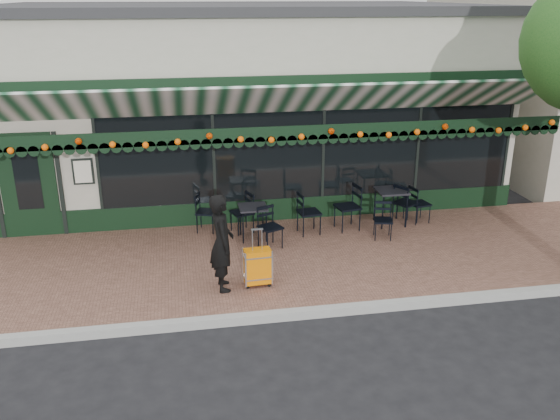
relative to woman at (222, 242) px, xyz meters
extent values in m
plane|color=black|center=(1.11, -0.90, -1.00)|extent=(80.00, 80.00, 0.00)
cube|color=brown|center=(1.11, 1.10, -0.93)|extent=(18.00, 4.00, 0.15)
cube|color=#9E9E99|center=(1.11, -0.98, -0.93)|extent=(18.00, 0.16, 0.15)
cube|color=#A9A692|center=(1.11, 7.10, 1.25)|extent=(12.00, 8.00, 4.50)
cube|color=black|center=(2.31, 3.08, 0.65)|extent=(9.20, 0.04, 2.00)
cube|color=black|center=(-3.69, 3.08, 0.25)|extent=(1.10, 0.07, 2.20)
cube|color=silver|center=(-2.59, 3.04, 0.50)|extent=(0.42, 0.04, 0.55)
cube|color=black|center=(1.11, 1.62, 1.46)|extent=(12.00, 0.03, 0.28)
cylinder|color=orange|center=(1.11, 1.56, 1.44)|extent=(11.60, 0.12, 0.12)
imported|color=black|center=(0.00, 0.00, 0.00)|extent=(0.45, 0.65, 1.71)
cube|color=orange|center=(0.60, -0.01, -0.48)|extent=(0.48, 0.28, 0.62)
cube|color=black|center=(0.60, -0.01, -0.82)|extent=(0.48, 0.28, 0.06)
cube|color=silver|center=(0.60, -0.01, 0.01)|extent=(0.21, 0.04, 0.38)
cube|color=black|center=(3.89, 2.40, -0.09)|extent=(0.64, 0.64, 0.04)
cylinder|color=black|center=(3.63, 2.13, -0.48)|extent=(0.03, 0.03, 0.75)
cylinder|color=black|center=(4.16, 2.13, -0.48)|extent=(0.03, 0.03, 0.75)
cylinder|color=black|center=(3.63, 2.66, -0.48)|extent=(0.03, 0.03, 0.75)
cylinder|color=black|center=(4.16, 2.66, -0.48)|extent=(0.03, 0.03, 0.75)
cube|color=black|center=(0.81, 2.11, -0.17)|extent=(0.57, 0.57, 0.04)
cylinder|color=black|center=(0.57, 1.87, -0.52)|extent=(0.03, 0.03, 0.67)
cylinder|color=black|center=(1.05, 1.87, -0.52)|extent=(0.03, 0.03, 0.67)
cylinder|color=black|center=(0.57, 2.34, -0.52)|extent=(0.03, 0.03, 0.67)
cylinder|color=black|center=(1.05, 2.34, -0.52)|extent=(0.03, 0.03, 0.67)
camera|label=1|loc=(-0.65, -9.21, 3.96)|focal=38.00mm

